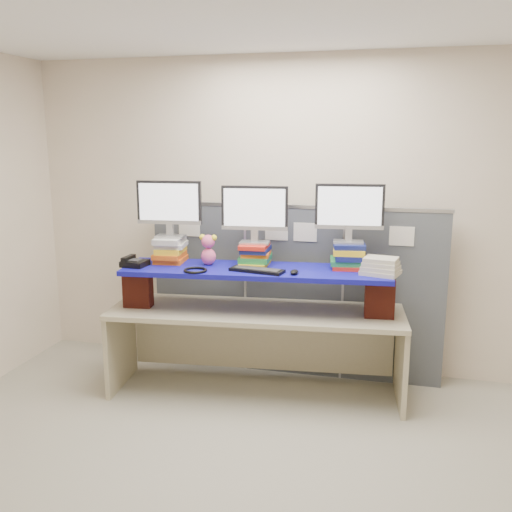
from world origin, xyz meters
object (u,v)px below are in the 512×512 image
(keyboard, at_px, (257,270))
(desk_phone, at_px, (134,263))
(monitor_center, at_px, (255,211))
(blue_board, at_px, (256,271))
(monitor_left, at_px, (169,205))
(monitor_right, at_px, (349,210))
(desk, at_px, (256,327))

(keyboard, xyz_separation_m, desk_phone, (-1.01, -0.06, 0.02))
(monitor_center, bearing_deg, blue_board, -76.40)
(desk_phone, bearing_deg, monitor_center, 20.31)
(monitor_left, height_order, monitor_center, monitor_left)
(monitor_left, bearing_deg, keyboard, -17.09)
(monitor_right, height_order, keyboard, monitor_right)
(blue_board, bearing_deg, monitor_right, 9.31)
(desk, bearing_deg, monitor_center, 103.60)
(monitor_left, relative_size, monitor_center, 1.00)
(monitor_right, distance_m, keyboard, 0.87)
(desk, height_order, monitor_center, monitor_center)
(monitor_right, xyz_separation_m, desk_phone, (-1.69, -0.36, -0.44))
(monitor_left, distance_m, desk_phone, 0.55)
(monitor_left, xyz_separation_m, monitor_center, (0.70, 0.07, -0.03))
(monitor_left, xyz_separation_m, desk_phone, (-0.23, -0.21, -0.45))
(monitor_right, distance_m, desk_phone, 1.78)
(monitor_center, height_order, monitor_right, monitor_right)
(keyboard, height_order, desk_phone, desk_phone)
(blue_board, xyz_separation_m, monitor_right, (0.71, 0.19, 0.49))
(desk, xyz_separation_m, monitor_right, (0.71, 0.19, 0.96))
(desk, relative_size, monitor_center, 4.53)
(keyboard, bearing_deg, monitor_left, 179.26)
(desk, xyz_separation_m, monitor_center, (-0.04, 0.12, 0.94))
(desk, distance_m, monitor_left, 1.22)
(monitor_right, relative_size, keyboard, 1.21)
(blue_board, distance_m, monitor_right, 0.88)
(blue_board, height_order, monitor_right, monitor_right)
(desk, relative_size, monitor_right, 4.53)
(desk, distance_m, monitor_right, 1.21)
(keyboard, distance_m, desk_phone, 1.02)
(monitor_right, relative_size, desk_phone, 2.68)
(blue_board, relative_size, desk_phone, 10.59)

